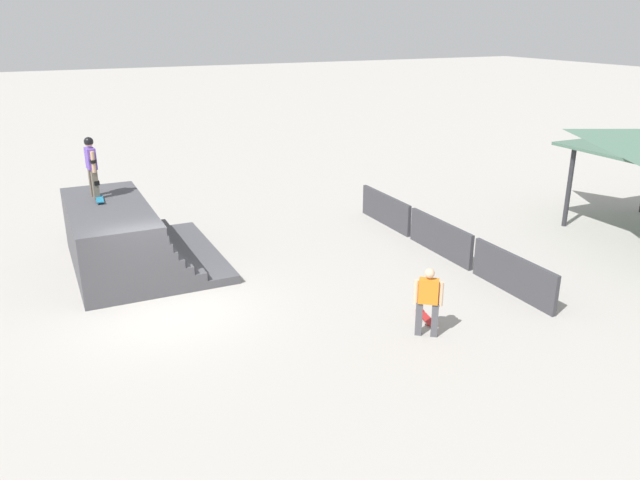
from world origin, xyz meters
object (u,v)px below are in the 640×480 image
(bystander_walking, at_px, (428,299))
(skater_on_deck, at_px, (91,163))
(skateboard_on_ground, at_px, (426,317))
(skateboard_on_deck, at_px, (100,199))

(bystander_walking, bearing_deg, skater_on_deck, -16.60)
(skater_on_deck, bearing_deg, skateboard_on_ground, 34.10)
(skateboard_on_deck, bearing_deg, skateboard_on_ground, 45.82)
(skater_on_deck, height_order, skateboard_on_deck, skater_on_deck)
(skater_on_deck, xyz_separation_m, bystander_walking, (8.17, 5.99, -1.97))
(skater_on_deck, height_order, skateboard_on_ground, skater_on_deck)
(skater_on_deck, distance_m, skateboard_on_ground, 10.28)
(bystander_walking, distance_m, skateboard_on_ground, 1.15)
(skateboard_on_deck, bearing_deg, bystander_walking, 41.36)
(skateboard_on_deck, xyz_separation_m, skateboard_on_ground, (7.02, 6.36, -1.87))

